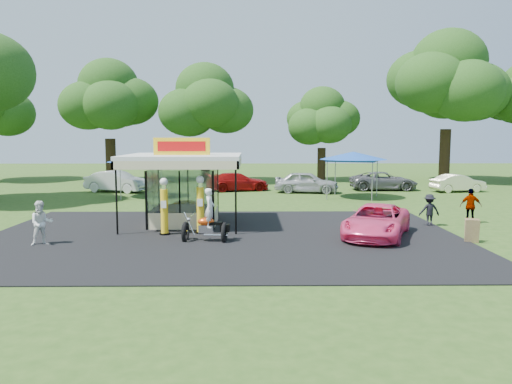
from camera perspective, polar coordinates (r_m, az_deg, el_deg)
ground at (r=19.25m, az=-4.17°, el=-6.35°), size 120.00×120.00×0.00m
asphalt_apron at (r=21.20m, az=-3.83°, el=-5.11°), size 20.00×14.00×0.04m
gas_station_kiosk at (r=24.07m, az=-8.23°, el=0.46°), size 5.40×5.40×4.18m
gas_pump_left at (r=21.68m, az=-10.44°, el=-1.81°), size 0.46×0.46×2.48m
gas_pump_right at (r=21.75m, az=-6.37°, el=-1.62°), size 0.48×0.48×2.55m
motorcycle at (r=20.15m, az=-5.50°, el=-3.24°), size 1.95×1.06×2.26m
spare_tires at (r=23.51m, az=-10.91°, el=-3.14°), size 1.00×0.94×0.82m
a_frame_sign at (r=21.75m, az=23.45°, el=-4.08°), size 0.58×0.63×0.96m
kiosk_car at (r=26.40m, az=-7.55°, el=-1.86°), size 2.82×1.13×0.96m
pink_sedan at (r=21.59m, az=13.63°, el=-3.26°), size 4.06×5.46×1.38m
spectator_west at (r=21.15m, az=-23.32°, el=-3.29°), size 1.06×0.98×1.75m
spectator_east_a at (r=24.98m, az=19.19°, el=-1.97°), size 1.02×0.63×1.52m
spectator_east_b at (r=26.52m, az=23.34°, el=-1.47°), size 1.07×0.63×1.71m
bg_car_a at (r=39.55m, az=-15.61°, el=1.16°), size 5.19×3.17×1.61m
bg_car_b at (r=38.92m, az=-2.13°, el=1.17°), size 5.24×3.21×1.42m
bg_car_c at (r=37.74m, az=5.81°, el=1.13°), size 5.03×2.78×1.62m
bg_car_d at (r=40.75m, az=14.36°, el=1.23°), size 5.24×2.43×1.45m
bg_car_e at (r=41.19m, az=22.08°, el=0.94°), size 4.29×2.19×1.35m
tent_west at (r=35.89m, az=-13.36°, el=3.71°), size 4.23×4.23×2.96m
tent_east at (r=34.93m, az=11.04°, el=4.05°), size 4.57×4.57×3.20m
oak_far_b at (r=49.13m, az=-16.44°, el=9.50°), size 9.37×9.37×11.18m
oak_far_c at (r=46.38m, az=-5.85°, el=9.47°), size 9.05×9.05×10.66m
oak_far_d at (r=48.19m, az=7.56°, el=7.90°), size 7.34×7.34×8.74m
oak_far_e at (r=49.79m, az=21.04°, el=11.11°), size 11.46×11.46×13.64m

